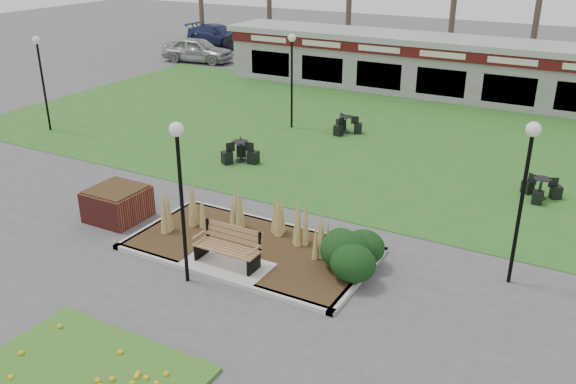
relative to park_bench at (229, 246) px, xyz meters
The scene contains 17 objects.
ground 0.64m from the park_bench, 90.00° to the right, with size 100.00×100.00×0.00m, color #515154.
lawn 11.77m from the park_bench, 90.00° to the left, with size 34.00×16.00×0.02m, color #276A21.
flower_bed 4.88m from the park_bench, 90.00° to the right, with size 4.20×3.00×0.16m.
planting_bed 1.70m from the park_bench, 40.83° to the left, with size 6.75×3.40×1.27m.
park_bench is the anchor object (origin of this frame).
brick_planter 4.47m from the park_bench, behind, with size 1.50×1.50×0.95m.
food_pavilion 19.73m from the park_bench, 90.00° to the left, with size 24.60×3.40×2.90m.
lamp_post_near_right 2.57m from the park_bench, 115.73° to the right, with size 0.33×0.33×3.95m.
lamp_post_mid_left 14.44m from the park_bench, 156.02° to the left, with size 0.32×0.32×3.91m.
lamp_post_mid_right 7.16m from the park_bench, 22.93° to the left, with size 0.33×0.33×3.97m.
lamp_post_far_left 12.10m from the park_bench, 111.23° to the left, with size 0.33×0.33×3.94m.
bistro_set_a 7.62m from the park_bench, 121.05° to the left, with size 1.22×1.41×0.75m.
bistro_set_b 11.68m from the park_bench, 99.75° to the left, with size 1.29×1.24×0.70m.
bistro_set_c 10.26m from the park_bench, 53.29° to the left, with size 1.26×1.10×0.67m.
car_silver 26.51m from the park_bench, 128.47° to the left, with size 1.84×4.58×1.56m, color #A9A8AD.
car_black 30.00m from the park_bench, 121.37° to the left, with size 1.37×3.92×1.29m, color black.
car_blue 32.90m from the park_bench, 125.60° to the left, with size 2.04×5.02×1.46m, color navy.
Camera 1 is at (7.72, -10.65, 7.70)m, focal length 38.00 mm.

